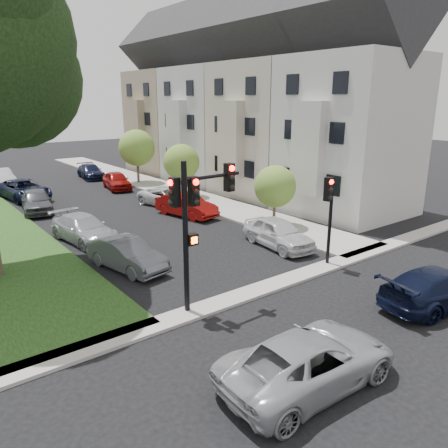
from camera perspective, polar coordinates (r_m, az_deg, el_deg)
ground at (r=16.70m, az=10.69°, el=-10.41°), size 140.00×140.00×0.00m
sidewalk_right at (r=39.02m, az=-9.22°, el=5.06°), size 3.50×44.00×0.12m
sidewalk_cross at (r=17.92m, az=5.91°, el=-8.09°), size 60.00×1.00×0.12m
house_a at (r=29.71m, az=16.24°, el=14.61°), size 7.70×7.55×15.97m
house_b at (r=34.73m, az=5.94°, el=15.26°), size 7.70×7.55×15.97m
house_c at (r=40.51m, az=-1.62°, el=15.44°), size 7.70×7.55×15.97m
house_d at (r=46.79m, az=-7.23°, el=15.41°), size 7.70×7.55×15.97m
small_tree_a at (r=25.60m, az=6.68°, el=4.88°), size 2.46×2.46×3.69m
small_tree_b at (r=33.49m, az=-5.59°, el=8.03°), size 2.74×2.74×4.11m
small_tree_c at (r=39.82m, az=-11.33°, el=9.72°), size 3.19×3.19×4.79m
traffic_signal_main at (r=14.87m, az=-3.82°, el=1.93°), size 2.64×0.68×5.43m
traffic_signal_secondary at (r=19.74m, az=13.58°, el=2.48°), size 0.55×0.44×4.13m
car_cross_near at (r=12.27m, az=11.05°, el=-17.05°), size 5.28×2.61×1.44m
car_cross_far at (r=17.93m, az=26.36°, el=-7.45°), size 5.26×2.88×1.44m
car_parked_0 at (r=22.50m, az=7.10°, el=-1.16°), size 2.25×4.59×1.51m
car_parked_1 at (r=28.33m, az=-4.93°, el=2.47°), size 2.45×4.70×1.48m
car_parked_2 at (r=31.28m, az=-7.42°, el=3.53°), size 3.04×5.02×1.30m
car_parked_3 at (r=38.00m, az=-13.84°, el=5.54°), size 2.46×4.55×1.47m
car_parked_4 at (r=43.97m, az=-17.02°, el=6.58°), size 2.40×4.72×1.31m
car_parked_5 at (r=19.90m, az=-12.55°, el=-3.91°), size 2.30×4.46×1.40m
car_parked_6 at (r=24.40m, az=-17.84°, el=-0.58°), size 2.60×5.06×1.41m
car_parked_7 at (r=31.82m, az=-23.29°, el=2.77°), size 2.66×4.79×1.54m
car_parked_8 at (r=36.35m, az=-24.68°, el=4.11°), size 3.28×5.74×1.51m
car_parked_9 at (r=43.33m, az=-27.03°, el=5.48°), size 1.61×4.37×1.43m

